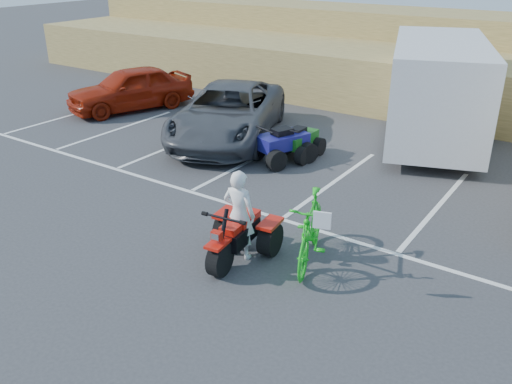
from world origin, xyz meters
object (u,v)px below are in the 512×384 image
Objects in this scene: red_trike_atv at (236,259)px; quad_atv_blue at (282,161)px; cargo_trailer at (436,89)px; rider at (239,215)px; red_car at (130,88)px; green_dirt_bike at (311,230)px; quad_atv_green at (297,156)px; grey_pickup at (228,113)px.

red_trike_atv is 1.06× the size of quad_atv_blue.
cargo_trailer reaches higher than red_trike_atv.
rider is 1.09× the size of quad_atv_blue.
quad_atv_blue is (7.62, -1.50, -0.80)m from red_car.
red_trike_atv is 0.97× the size of rider.
red_car reaches higher than quad_atv_blue.
red_trike_atv is 9.47m from cargo_trailer.
rider reaches higher than quad_atv_blue.
quad_atv_blue is at bearing 108.72° from green_dirt_bike.
red_car is 7.81m from quad_atv_blue.
quad_atv_blue is (-2.09, 4.93, -0.91)m from rider.
red_car is (-10.95, 5.82, 0.11)m from green_dirt_bike.
quad_atv_blue is at bearing -74.21° from rider.
cargo_trailer reaches higher than rider.
rider reaches higher than quad_atv_green.
grey_pickup is 5.16m from red_car.
red_trike_atv is 0.25× the size of cargo_trailer.
rider is at bearing -114.41° from cargo_trailer.
grey_pickup is at bearing 120.95° from red_trike_atv.
rider is 9.21m from cargo_trailer.
cargo_trailer is at bearing 73.98° from green_dirt_bike.
quad_atv_blue is at bearing -39.97° from grey_pickup.
quad_atv_green is at bearing 103.92° from green_dirt_bike.
red_trike_atv is 0.29× the size of grey_pickup.
red_trike_atv is 1.59m from green_dirt_bike.
red_trike_atv is 5.99m from quad_atv_green.
green_dirt_bike is at bearing -160.91° from rider.
red_trike_atv is at bearing -166.88° from green_dirt_bike.
red_trike_atv is at bearing -70.39° from quad_atv_green.
cargo_trailer reaches higher than grey_pickup.
quad_atv_blue is 1.12× the size of quad_atv_green.
rider is 1.39m from green_dirt_bike.
rider is at bearing -73.48° from grey_pickup.
green_dirt_bike is (1.23, 0.61, -0.22)m from rider.
green_dirt_bike is 5.50m from quad_atv_blue.
quad_atv_green is at bearing 101.75° from red_trike_atv.
quad_atv_green is at bearing -146.35° from cargo_trailer.
red_trike_atv is at bearing -74.08° from grey_pickup.
quad_atv_green is (2.68, -0.22, -0.84)m from grey_pickup.
green_dirt_bike is (1.21, 0.76, 0.69)m from red_trike_atv.
grey_pickup is at bearing 12.87° from red_car.
grey_pickup is 3.64× the size of quad_atv_blue.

